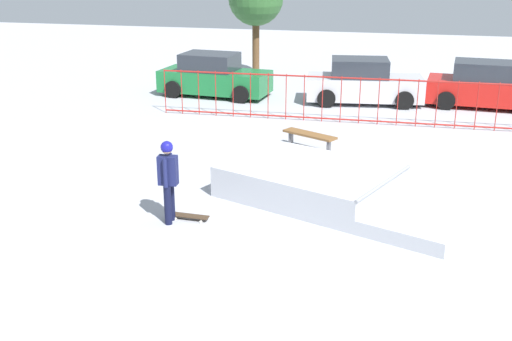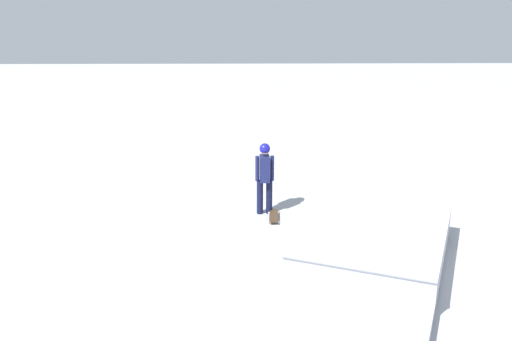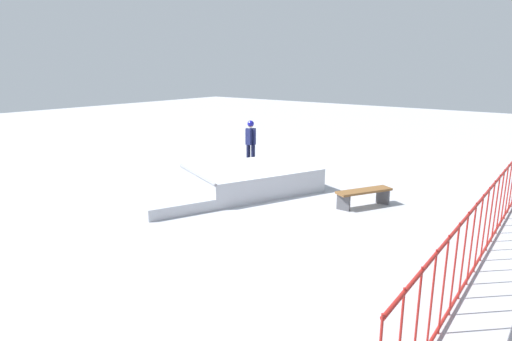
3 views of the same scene
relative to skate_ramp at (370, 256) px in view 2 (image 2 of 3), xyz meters
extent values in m
plane|color=#A8AAB2|center=(-0.17, 0.49, -0.32)|extent=(60.00, 60.00, 0.00)
cube|color=#B0B3BB|center=(-0.44, 0.18, 0.03)|extent=(4.31, 3.76, 0.70)
cube|color=#B0B3BB|center=(2.06, -0.83, -0.17)|extent=(2.64, 3.09, 0.30)
cylinder|color=gray|center=(1.22, -0.50, 0.38)|extent=(1.05, 2.44, 0.08)
cylinder|color=black|center=(-3.00, -1.81, 0.09)|extent=(0.15, 0.15, 0.82)
cylinder|color=black|center=(-2.98, -2.03, 0.09)|extent=(0.15, 0.15, 0.82)
cube|color=#191E4C|center=(-2.99, -1.92, 0.80)|extent=(0.39, 0.24, 0.60)
cylinder|color=#191E4C|center=(-3.00, -1.74, 0.80)|extent=(0.09, 0.09, 0.60)
cylinder|color=#191E4C|center=(-2.98, -2.09, 0.80)|extent=(0.09, 0.09, 0.60)
sphere|color=tan|center=(-2.99, -1.92, 1.25)|extent=(0.22, 0.22, 0.22)
sphere|color=navy|center=(-2.99, -1.92, 1.28)|extent=(0.25, 0.25, 0.25)
cube|color=#3F2D1E|center=(-2.63, -1.71, -0.23)|extent=(0.81, 0.24, 0.02)
cylinder|color=silver|center=(-2.35, -1.61, -0.29)|extent=(0.06, 0.03, 0.06)
cylinder|color=silver|center=(-2.36, -1.84, -0.29)|extent=(0.06, 0.03, 0.06)
cylinder|color=silver|center=(-2.91, -1.58, -0.29)|extent=(0.06, 0.03, 0.06)
cylinder|color=silver|center=(-2.92, -1.81, -0.29)|extent=(0.06, 0.03, 0.06)
camera|label=1|loc=(1.48, -13.12, 4.97)|focal=44.52mm
camera|label=2|loc=(9.96, -2.30, 4.92)|focal=40.94mm
camera|label=3|loc=(9.52, 8.20, 3.38)|focal=30.26mm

